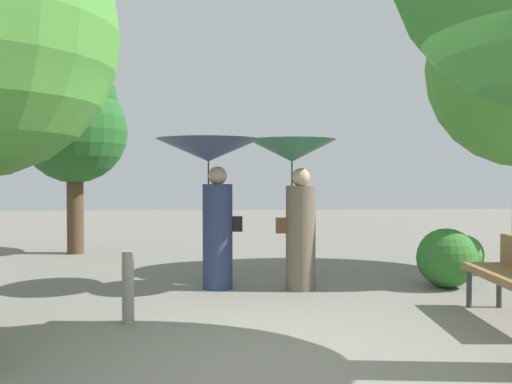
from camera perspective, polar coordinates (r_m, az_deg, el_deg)
name	(u,v)px	position (r m, az deg, el deg)	size (l,w,h in m)	color
ground_plane	(285,361)	(4.70, 2.95, -16.76)	(40.00, 40.00, 0.00)	slate
person_left	(211,175)	(7.40, -4.56, 1.77)	(1.36, 1.36, 1.97)	navy
person_right	(295,181)	(7.32, 3.98, 1.08)	(1.15, 1.15, 1.96)	#6B5B4C
tree_near_left	(74,121)	(11.31, -17.91, 6.87)	(1.99, 1.99, 3.76)	#4C3823
bush_path_right	(464,254)	(9.16, 20.33, -5.94)	(0.59, 0.59, 0.59)	#428C3D
bush_behind_bench	(447,258)	(7.93, 18.75, -6.34)	(0.79, 0.79, 0.79)	#2D6B28
path_marker_post	(128,287)	(5.87, -12.83, -9.39)	(0.12, 0.12, 0.73)	gray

